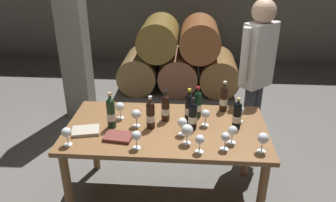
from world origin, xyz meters
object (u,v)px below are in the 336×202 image
at_px(wine_bottle_0, 224,98).
at_px(wine_glass_4, 136,136).
at_px(wine_glass_10, 233,131).
at_px(leather_ledger, 86,131).
at_px(wine_bottle_2, 111,113).
at_px(wine_bottle_7, 198,104).
at_px(wine_glass_9, 225,138).
at_px(wine_glass_5, 263,139).
at_px(wine_glass_0, 240,111).
at_px(sommelier_presenting, 257,68).
at_px(wine_bottle_6, 189,107).
at_px(wine_glass_6, 120,107).
at_px(wine_glass_3, 200,140).
at_px(tasting_notebook, 118,137).
at_px(wine_bottle_3, 165,108).
at_px(wine_glass_1, 206,114).
at_px(wine_bottle_5, 150,114).
at_px(wine_glass_8, 67,133).
at_px(wine_glass_7, 187,130).
at_px(wine_bottle_4, 193,115).
at_px(wine_glass_11, 182,123).
at_px(dining_table, 166,136).
at_px(wine_glass_2, 136,115).
at_px(wine_bottle_1, 237,115).

bearing_deg(wine_bottle_0, wine_glass_4, -135.89).
xyz_separation_m(wine_glass_10, leather_ledger, (-1.18, 0.07, -0.09)).
bearing_deg(wine_bottle_2, wine_bottle_7, 18.77).
bearing_deg(wine_glass_9, wine_glass_5, -2.09).
bearing_deg(wine_glass_0, wine_glass_10, -105.85).
height_order(wine_glass_4, leather_ledger, wine_glass_4).
distance_m(wine_glass_10, sommelier_presenting, 1.02).
height_order(wine_bottle_6, leather_ledger, wine_bottle_6).
height_order(wine_glass_6, wine_glass_9, wine_glass_6).
relative_size(wine_bottle_2, leather_ledger, 1.45).
relative_size(wine_glass_3, tasting_notebook, 0.66).
bearing_deg(wine_glass_0, wine_bottle_3, -177.70).
bearing_deg(leather_ledger, wine_glass_1, -2.48).
bearing_deg(wine_bottle_5, wine_glass_8, -152.96).
bearing_deg(wine_glass_8, wine_glass_7, 5.60).
bearing_deg(wine_bottle_5, wine_glass_9, -25.37).
distance_m(wine_bottle_5, wine_glass_4, 0.32).
relative_size(wine_bottle_4, wine_glass_11, 1.87).
bearing_deg(wine_glass_4, wine_glass_11, 33.52).
height_order(dining_table, wine_glass_11, wine_glass_11).
height_order(wine_bottle_2, wine_bottle_5, wine_bottle_2).
height_order(dining_table, wine_bottle_0, wine_bottle_0).
bearing_deg(leather_ledger, wine_bottle_0, 9.27).
relative_size(wine_glass_0, wine_glass_2, 0.95).
bearing_deg(wine_bottle_6, wine_bottle_5, -153.96).
relative_size(wine_glass_3, wine_glass_8, 0.95).
bearing_deg(wine_bottle_6, wine_glass_2, -163.07).
bearing_deg(wine_bottle_1, wine_glass_7, -146.49).
bearing_deg(wine_glass_7, wine_bottle_6, 88.78).
xyz_separation_m(wine_glass_4, wine_glass_8, (-0.54, 0.01, 0.00)).
bearing_deg(wine_glass_10, leather_ledger, 176.54).
xyz_separation_m(dining_table, wine_glass_6, (-0.42, 0.13, 0.20)).
bearing_deg(dining_table, wine_bottle_2, -176.33).
height_order(wine_bottle_1, wine_glass_6, wine_bottle_1).
relative_size(wine_bottle_2, tasting_notebook, 1.45).
bearing_deg(tasting_notebook, wine_glass_8, -154.60).
bearing_deg(wine_glass_0, wine_glass_7, -139.36).
bearing_deg(tasting_notebook, leather_ledger, 172.91).
xyz_separation_m(wine_bottle_6, wine_glass_9, (0.28, -0.44, -0.03)).
bearing_deg(wine_glass_3, sommelier_presenting, 62.31).
bearing_deg(wine_glass_0, tasting_notebook, -160.50).
distance_m(wine_glass_5, tasting_notebook, 1.12).
height_order(wine_bottle_0, wine_glass_9, wine_bottle_0).
bearing_deg(wine_glass_10, wine_glass_1, 127.41).
bearing_deg(wine_bottle_7, dining_table, -140.49).
relative_size(wine_bottle_5, wine_glass_2, 1.89).
xyz_separation_m(wine_bottle_1, wine_glass_8, (-1.33, -0.36, -0.01)).
distance_m(wine_bottle_0, wine_glass_11, 0.59).
xyz_separation_m(wine_bottle_4, leather_ledger, (-0.88, -0.13, -0.11)).
distance_m(wine_bottle_4, wine_glass_9, 0.38).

